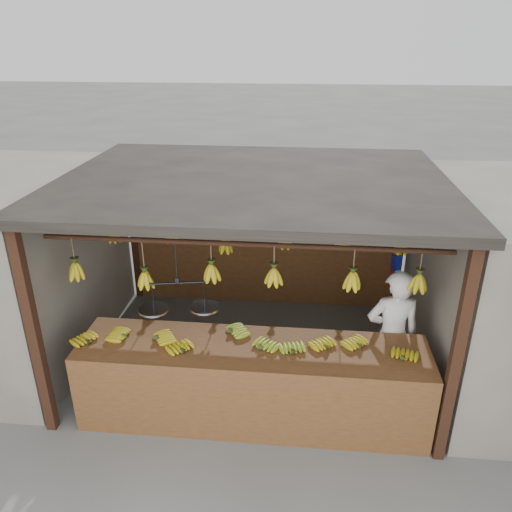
# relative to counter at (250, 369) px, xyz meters

# --- Properties ---
(ground) EXTENTS (80.00, 80.00, 0.00)m
(ground) POSITION_rel_counter_xyz_m (-0.10, 1.23, -0.72)
(ground) COLOR #5B5B57
(stall) EXTENTS (4.30, 3.30, 2.40)m
(stall) POSITION_rel_counter_xyz_m (-0.10, 1.56, 1.26)
(stall) COLOR black
(stall) RESTS_ON ground
(counter) EXTENTS (3.67, 0.83, 0.96)m
(counter) POSITION_rel_counter_xyz_m (0.00, 0.00, 0.00)
(counter) COLOR brown
(counter) RESTS_ON ground
(hanging_bananas) EXTENTS (3.62, 2.22, 0.40)m
(hanging_bananas) POSITION_rel_counter_xyz_m (-0.09, 1.24, 0.92)
(hanging_bananas) COLOR #B29A13
(hanging_bananas) RESTS_ON ground
(balance_scale) EXTENTS (0.82, 0.41, 0.77)m
(balance_scale) POSITION_rel_counter_xyz_m (-0.77, 0.23, 0.57)
(balance_scale) COLOR black
(balance_scale) RESTS_ON ground
(vendor) EXTENTS (0.62, 0.44, 1.60)m
(vendor) POSITION_rel_counter_xyz_m (1.50, 0.63, 0.09)
(vendor) COLOR white
(vendor) RESTS_ON ground
(bag_bundles) EXTENTS (0.08, 0.26, 1.24)m
(bag_bundles) POSITION_rel_counter_xyz_m (1.84, 2.58, 0.27)
(bag_bundles) COLOR #199926
(bag_bundles) RESTS_ON ground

